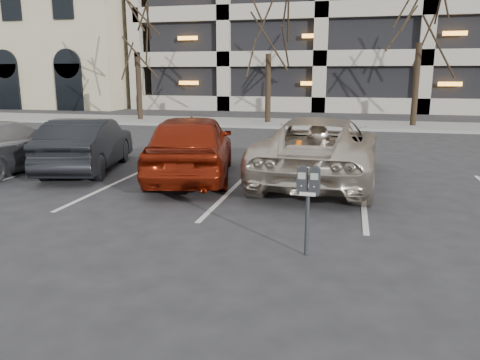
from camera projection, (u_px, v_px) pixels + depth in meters
ground at (281, 224)px, 7.96m from camera, size 140.00×140.00×0.00m
sidewalk at (327, 124)px, 23.14m from camera, size 80.00×4.00×0.12m
stall_lines at (234, 188)px, 10.45m from camera, size 16.90×5.20×0.00m
office_building at (14, 16)px, 40.92m from camera, size 26.00×16.20×15.00m
tree_a at (136, 16)px, 24.16m from camera, size 3.32×3.32×7.54m
tree_b at (269, 9)px, 22.59m from camera, size 3.39×3.39×7.71m
parking_meter at (308, 189)px, 6.37m from camera, size 0.33×0.14×1.25m
suv_silver at (320, 149)px, 11.00m from camera, size 2.84×5.64×1.54m
car_red at (191, 146)px, 11.27m from camera, size 2.90×5.03×1.61m
car_dark at (87, 145)px, 12.23m from camera, size 2.40×4.41×1.38m
car_silver at (2, 146)px, 12.12m from camera, size 1.89×4.63×1.34m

